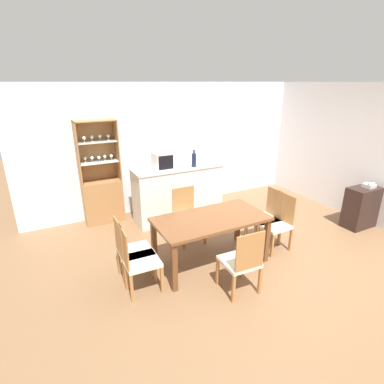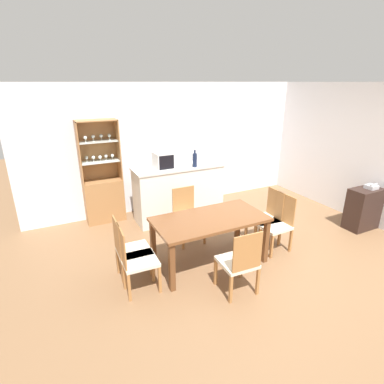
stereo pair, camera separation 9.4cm
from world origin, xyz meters
name	(u,v)px [view 2 (the right image)]	position (x,y,z in m)	size (l,w,h in m)	color
ground_plane	(263,257)	(0.00, 0.00, 0.00)	(18.00, 18.00, 0.00)	brown
wall_back	(189,145)	(0.00, 2.63, 1.27)	(6.80, 0.06, 2.55)	silver
wall_right	(369,155)	(2.58, 0.30, 1.27)	(0.06, 4.60, 2.55)	silver
kitchen_counter	(179,192)	(-0.57, 1.92, 0.53)	(1.72, 0.60, 1.05)	silver
display_cabinet	(103,192)	(-1.91, 2.43, 0.57)	(0.71, 0.36, 1.93)	#A37042
dining_table	(210,224)	(-0.81, 0.26, 0.64)	(1.62, 0.84, 0.73)	brown
dining_chair_side_right_far	(266,218)	(0.34, 0.38, 0.44)	(0.45, 0.45, 0.90)	beige
dining_chair_head_far	(187,216)	(-0.81, 1.01, 0.44)	(0.43, 0.43, 0.90)	beige
dining_chair_side_left_near	(136,259)	(-1.96, 0.13, 0.44)	(0.45, 0.45, 0.90)	beige
dining_chair_side_left_far	(130,250)	(-1.96, 0.38, 0.44)	(0.44, 0.44, 0.90)	beige
dining_chair_head_near	(239,262)	(-0.81, -0.50, 0.44)	(0.45, 0.45, 0.90)	beige
dining_chair_side_right_near	(276,224)	(0.34, 0.13, 0.44)	(0.44, 0.44, 0.90)	beige
microwave	(166,160)	(-0.80, 1.93, 1.20)	(0.44, 0.35, 0.29)	silver
wine_bottle	(195,160)	(-0.31, 1.74, 1.18)	(0.08, 0.08, 0.32)	#141E38
side_cabinet	(363,209)	(2.25, 0.00, 0.38)	(0.59, 0.35, 0.76)	black
telephone	(372,187)	(2.33, -0.02, 0.80)	(0.19, 0.17, 0.10)	#B7B7BC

